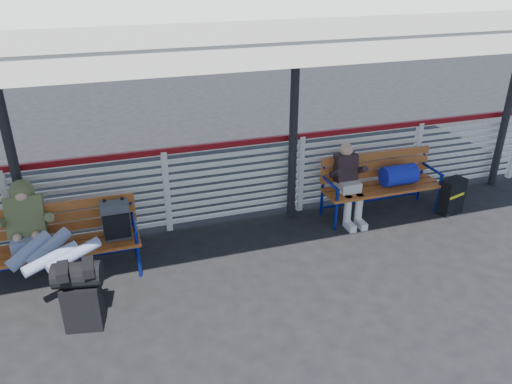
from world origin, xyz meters
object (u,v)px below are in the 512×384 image
object	(u,v)px
bench_left	(78,231)
suitcase_side	(451,196)
luggage_stack	(81,293)
traveler_man	(44,243)
bench_right	(388,177)
companion_person	(349,182)

from	to	relation	value
bench_left	suitcase_side	xyz separation A→B (m)	(5.32, -0.04, -0.32)
luggage_stack	traveler_man	world-z (taller)	traveler_man
bench_left	suitcase_side	world-z (taller)	bench_left
luggage_stack	traveler_man	xyz separation A→B (m)	(-0.35, 0.69, 0.26)
traveler_man	bench_right	bearing A→B (deg)	7.48
bench_left	suitcase_side	bearing A→B (deg)	-0.42
bench_right	companion_person	distance (m)	0.65
suitcase_side	luggage_stack	bearing A→B (deg)	174.39
bench_left	bench_right	world-z (taller)	bench_left
traveler_man	luggage_stack	bearing A→B (deg)	-63.30
traveler_man	suitcase_side	world-z (taller)	traveler_man
bench_left	companion_person	xyz separation A→B (m)	(3.72, 0.26, 0.00)
luggage_stack	bench_left	world-z (taller)	bench_left
bench_left	traveler_man	xyz separation A→B (m)	(-0.35, -0.35, 0.10)
suitcase_side	bench_right	bearing A→B (deg)	145.44
bench_left	bench_right	size ratio (longest dim) A/B	1.00
luggage_stack	companion_person	xyz separation A→B (m)	(3.72, 1.29, 0.16)
bench_right	bench_left	bearing A→B (deg)	-176.40
companion_person	traveler_man	bearing A→B (deg)	-171.56
luggage_stack	suitcase_side	size ratio (longest dim) A/B	1.45
luggage_stack	bench_left	size ratio (longest dim) A/B	0.44
luggage_stack	traveler_man	size ratio (longest dim) A/B	0.48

